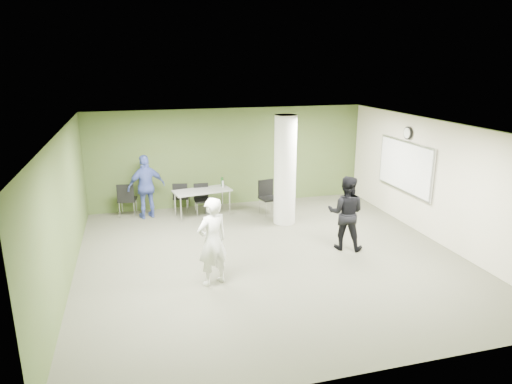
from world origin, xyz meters
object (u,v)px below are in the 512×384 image
object	(u,v)px
woman_white	(212,242)
man_black	(346,213)
folding_table	(203,192)
man_blue	(146,187)
chair_back_left	(127,197)

from	to	relation	value
woman_white	man_black	xyz separation A→B (m)	(3.15, 0.91, -0.02)
folding_table	woman_white	distance (m)	4.04
man_black	man_blue	size ratio (longest dim) A/B	0.98
folding_table	man_black	xyz separation A→B (m)	(2.70, -3.10, 0.16)
chair_back_left	folding_table	bearing A→B (deg)	176.36
woman_white	folding_table	bearing A→B (deg)	-119.19
woman_white	man_blue	world-z (taller)	man_blue
folding_table	man_black	size ratio (longest dim) A/B	0.97
folding_table	woman_white	xyz separation A→B (m)	(-0.45, -4.01, 0.18)
chair_back_left	man_blue	size ratio (longest dim) A/B	0.54
chair_back_left	man_blue	bearing A→B (deg)	166.47
man_black	chair_back_left	bearing A→B (deg)	-6.84
chair_back_left	woman_white	distance (m)	4.73
chair_back_left	man_black	xyz separation A→B (m)	(4.70, -3.55, 0.29)
man_black	man_blue	bearing A→B (deg)	-8.39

